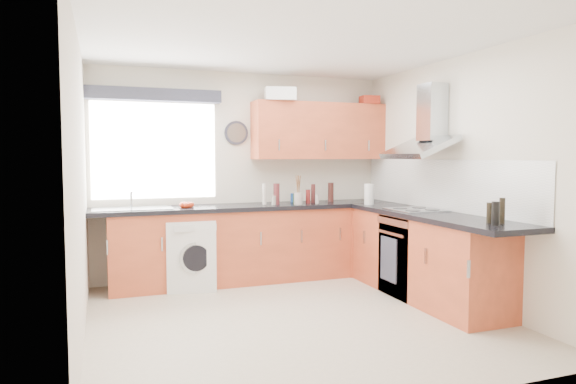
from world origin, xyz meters
name	(u,v)px	position (x,y,z in m)	size (l,w,h in m)	color
ground_plane	(294,318)	(0.00, 0.00, 0.00)	(3.60, 3.60, 0.00)	beige
ceiling	(294,42)	(0.00, 0.00, 2.50)	(3.60, 3.60, 0.02)	white
wall_back	(243,175)	(0.00, 1.80, 1.25)	(3.60, 0.02, 2.50)	silver
wall_front	(404,197)	(0.00, -1.80, 1.25)	(3.60, 0.02, 2.50)	silver
wall_left	(80,186)	(-1.80, 0.00, 1.25)	(0.02, 3.60, 2.50)	silver
wall_right	(458,179)	(1.80, 0.00, 1.25)	(0.02, 3.60, 2.50)	silver
window	(155,151)	(-1.05, 1.79, 1.55)	(1.40, 0.02, 1.10)	silver
window_blind	(155,95)	(-1.05, 1.70, 2.18)	(1.50, 0.18, 0.14)	#292A35
splashback	(439,185)	(1.79, 0.30, 1.18)	(0.01, 3.00, 0.54)	white
base_cab_back	(241,245)	(-0.10, 1.51, 0.43)	(3.00, 0.58, 0.86)	#A84426
base_cab_corner	(362,238)	(1.50, 1.50, 0.43)	(0.60, 0.60, 0.86)	#A84426
base_cab_right	(424,258)	(1.51, 0.15, 0.43)	(0.58, 2.10, 0.86)	#A84426
worktop_back	(249,207)	(0.00, 1.50, 0.89)	(3.60, 0.62, 0.05)	black
worktop_right	(433,216)	(1.50, 0.00, 0.89)	(0.62, 2.42, 0.05)	black
sink	(132,205)	(-1.33, 1.50, 0.95)	(0.84, 0.46, 0.10)	#A8B0B8
oven	(415,255)	(1.50, 0.30, 0.42)	(0.56, 0.58, 0.85)	black
hob_plate	(416,210)	(1.50, 0.30, 0.92)	(0.52, 0.52, 0.01)	#A8B0B8
extractor_hood	(425,129)	(1.60, 0.30, 1.77)	(0.52, 0.78, 0.66)	#A8B0B8
upper_cabinets	(319,131)	(0.95, 1.62, 1.80)	(1.70, 0.35, 0.70)	#A84426
washing_machine	(192,254)	(-0.70, 1.40, 0.39)	(0.53, 0.51, 0.78)	silver
wall_clock	(237,133)	(-0.08, 1.76, 1.77)	(0.29, 0.29, 0.04)	#292A35
casserole	(280,94)	(0.39, 1.52, 2.22)	(0.36, 0.26, 0.15)	silver
storage_box	(369,100)	(1.60, 1.52, 2.20)	(0.22, 0.18, 0.10)	#A72815
utensil_pot	(298,199)	(0.56, 1.35, 0.98)	(0.10, 0.10, 0.14)	#A19188
kitchen_roll	(369,194)	(1.35, 1.05, 1.03)	(0.11, 0.11, 0.25)	silver
tomato_cluster	(187,205)	(-0.75, 1.42, 0.94)	(0.14, 0.14, 0.06)	red
jar_0	(298,200)	(0.59, 1.44, 0.96)	(0.05, 0.05, 0.09)	navy
jar_1	(264,194)	(0.18, 1.49, 1.04)	(0.05, 0.05, 0.25)	#BBAEA0
jar_2	(274,200)	(0.28, 1.42, 0.96)	(0.05, 0.05, 0.11)	gray
jar_3	(317,199)	(0.82, 1.38, 0.96)	(0.05, 0.05, 0.11)	#B4A59A
jar_4	(293,198)	(0.62, 1.67, 0.97)	(0.07, 0.07, 0.11)	navy
jar_5	(276,194)	(0.32, 1.45, 1.04)	(0.07, 0.07, 0.25)	#541E20
jar_6	(296,198)	(0.59, 1.50, 0.97)	(0.07, 0.07, 0.12)	#163A15
jar_7	(308,196)	(0.73, 1.45, 0.99)	(0.06, 0.06, 0.17)	maroon
jar_8	(331,192)	(1.10, 1.59, 1.03)	(0.07, 0.07, 0.24)	#3D1915
jar_9	(313,194)	(0.81, 1.47, 1.03)	(0.05, 0.05, 0.23)	#441918
bottle_0	(495,214)	(1.44, -0.94, 1.01)	(0.06, 0.06, 0.20)	black
bottle_1	(502,211)	(1.56, -0.88, 1.02)	(0.05, 0.05, 0.22)	black
bottle_2	(490,213)	(1.51, -0.79, 1.00)	(0.06, 0.06, 0.18)	black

